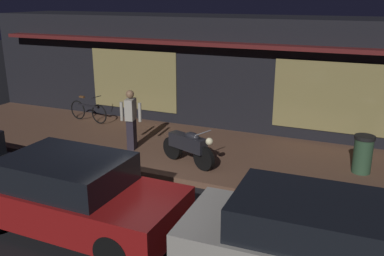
{
  "coord_description": "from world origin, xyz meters",
  "views": [
    {
      "loc": [
        4.21,
        -7.21,
        4.24
      ],
      "look_at": [
        0.07,
        2.4,
        0.95
      ],
      "focal_mm": 39.59,
      "sensor_mm": 36.0,
      "label": 1
    }
  ],
  "objects": [
    {
      "name": "motorcycle",
      "position": [
        0.2,
        1.88,
        0.65
      ],
      "size": [
        1.63,
        0.8,
        0.97
      ],
      "color": "black",
      "rests_on": "sidewalk_slab"
    },
    {
      "name": "parked_car_across",
      "position": [
        3.7,
        -1.44,
        0.7
      ],
      "size": [
        4.14,
        1.86,
        1.42
      ],
      "color": "black",
      "rests_on": "ground_plane"
    },
    {
      "name": "storefront_building",
      "position": [
        0.0,
        6.39,
        1.8
      ],
      "size": [
        18.0,
        3.3,
        3.6
      ],
      "color": "black",
      "rests_on": "ground_plane"
    },
    {
      "name": "parked_car_far",
      "position": [
        -0.65,
        -1.54,
        0.7
      ],
      "size": [
        4.13,
        1.83,
        1.42
      ],
      "color": "black",
      "rests_on": "ground_plane"
    },
    {
      "name": "person_photographer",
      "position": [
        -1.7,
        2.3,
        1.03
      ],
      "size": [
        0.62,
        0.42,
        1.67
      ],
      "color": "#28232D",
      "rests_on": "sidewalk_slab"
    },
    {
      "name": "sidewalk_slab",
      "position": [
        0.0,
        3.0,
        0.07
      ],
      "size": [
        18.0,
        4.0,
        0.15
      ],
      "primitive_type": "cube",
      "color": "brown",
      "rests_on": "ground_plane"
    },
    {
      "name": "ground_plane",
      "position": [
        0.0,
        0.0,
        0.0
      ],
      "size": [
        60.0,
        60.0,
        0.0
      ],
      "primitive_type": "plane",
      "color": "black"
    },
    {
      "name": "trash_bin",
      "position": [
        4.22,
        3.08,
        0.62
      ],
      "size": [
        0.48,
        0.48,
        0.93
      ],
      "color": "#2D4C33",
      "rests_on": "sidewalk_slab"
    },
    {
      "name": "bicycle_parked",
      "position": [
        -4.47,
        4.05,
        0.51
      ],
      "size": [
        1.65,
        0.43,
        0.91
      ],
      "color": "black",
      "rests_on": "sidewalk_slab"
    }
  ]
}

